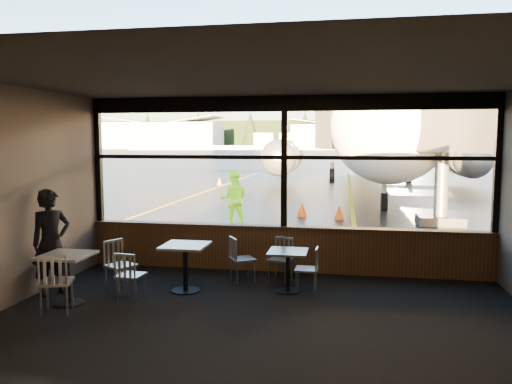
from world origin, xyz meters
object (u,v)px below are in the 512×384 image
(cafe_table_near, at_px, (288,271))
(cone_nose, at_px, (339,212))
(chair_mid_s, at_px, (131,276))
(jet_bridge, at_px, (429,155))
(chair_near_w, at_px, (243,260))
(cafe_table_left, at_px, (67,279))
(chair_near_e, at_px, (306,270))
(airliner, at_px, (372,90))
(cone_wing, at_px, (220,181))
(cone_extra, at_px, (302,209))
(cafe_table_mid, at_px, (185,268))
(chair_near_n, at_px, (280,260))
(chair_left_s, at_px, (56,283))
(ground_crew, at_px, (234,199))
(chair_mid_w, at_px, (121,266))

(cafe_table_near, relative_size, cone_nose, 1.49)
(chair_mid_s, bearing_deg, cafe_table_near, 25.84)
(jet_bridge, height_order, chair_near_w, jet_bridge)
(cafe_table_left, bearing_deg, cafe_table_near, 20.49)
(cafe_table_left, distance_m, chair_near_e, 3.95)
(airliner, bearing_deg, chair_near_w, -97.90)
(airliner, bearing_deg, jet_bridge, -86.79)
(cone_wing, distance_m, cone_extra, 13.31)
(chair_mid_s, distance_m, cone_nose, 9.91)
(cafe_table_mid, xyz_separation_m, cone_nose, (2.54, 8.71, -0.17))
(chair_near_w, bearing_deg, jet_bridge, 114.16)
(cone_wing, bearing_deg, cone_nose, -59.43)
(chair_near_n, bearing_deg, cafe_table_near, 125.10)
(cafe_table_left, bearing_deg, cone_nose, 66.61)
(chair_left_s, bearing_deg, chair_near_e, 5.91)
(cafe_table_near, relative_size, cafe_table_mid, 0.88)
(cone_nose, distance_m, cone_wing, 14.31)
(jet_bridge, relative_size, cafe_table_near, 13.96)
(chair_near_n, distance_m, ground_crew, 6.02)
(cafe_table_left, height_order, chair_near_n, chair_near_n)
(airliner, distance_m, chair_near_e, 24.46)
(jet_bridge, relative_size, chair_near_w, 11.68)
(cone_nose, bearing_deg, chair_mid_w, -112.24)
(airliner, distance_m, chair_mid_s, 25.79)
(chair_near_e, height_order, cone_nose, chair_near_e)
(jet_bridge, distance_m, chair_near_w, 7.93)
(cone_extra, bearing_deg, cone_wing, 116.74)
(cone_wing, relative_size, cone_extra, 0.90)
(cafe_table_near, relative_size, chair_left_s, 0.77)
(jet_bridge, distance_m, cafe_table_mid, 8.99)
(ground_crew, relative_size, cone_nose, 3.56)
(cafe_table_left, xyz_separation_m, ground_crew, (1.05, 7.50, 0.46))
(airliner, distance_m, chair_near_n, 23.93)
(cafe_table_mid, relative_size, cafe_table_left, 1.02)
(cafe_table_near, height_order, ground_crew, ground_crew)
(cafe_table_mid, bearing_deg, cafe_table_near, 9.29)
(chair_near_e, bearing_deg, cafe_table_near, 97.08)
(chair_near_w, relative_size, chair_mid_w, 0.96)
(cafe_table_near, xyz_separation_m, chair_mid_w, (-2.86, -0.50, 0.09))
(cafe_table_mid, bearing_deg, chair_mid_s, -138.08)
(chair_near_e, xyz_separation_m, cone_nose, (0.46, 8.39, -0.16))
(chair_near_n, height_order, chair_left_s, chair_left_s)
(cafe_table_left, distance_m, cone_extra, 10.54)
(jet_bridge, height_order, cone_wing, jet_bridge)
(cafe_table_near, xyz_separation_m, cone_extra, (-0.50, 8.85, -0.11))
(cafe_table_mid, distance_m, chair_mid_s, 0.97)
(ground_crew, distance_m, cone_extra, 3.27)
(cone_nose, bearing_deg, chair_near_e, -93.16)
(cone_nose, distance_m, cone_extra, 1.36)
(cafe_table_near, relative_size, chair_near_e, 0.91)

